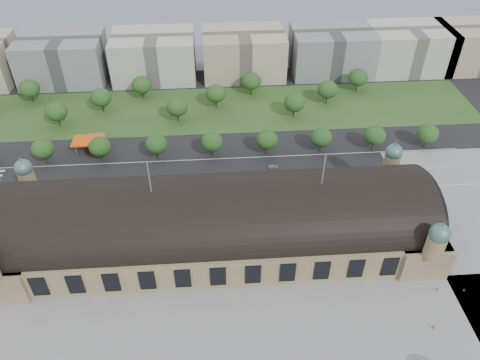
{
  "coord_description": "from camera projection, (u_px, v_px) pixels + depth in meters",
  "views": [
    {
      "loc": [
        0.07,
        -115.02,
        122.36
      ],
      "look_at": [
        9.65,
        17.96,
        14.0
      ],
      "focal_mm": 35.0,
      "sensor_mm": 36.0,
      "label": 1
    }
  ],
  "objects": [
    {
      "name": "ground",
      "position": [
        217.0,
        243.0,
        166.19
      ],
      "size": [
        900.0,
        900.0,
        0.0
      ],
      "primitive_type": "plane",
      "color": "black",
      "rests_on": "ground"
    },
    {
      "name": "station",
      "position": [
        216.0,
        223.0,
        159.71
      ],
      "size": [
        150.0,
        48.4,
        44.3
      ],
      "color": "#93845B",
      "rests_on": "ground"
    },
    {
      "name": "plaza_south",
      "position": [
        257.0,
        355.0,
        132.69
      ],
      "size": [
        190.0,
        48.0,
        0.12
      ],
      "primitive_type": "cube",
      "color": "gray",
      "rests_on": "ground"
    },
    {
      "name": "road_slab",
      "position": [
        166.0,
        179.0,
        194.49
      ],
      "size": [
        260.0,
        26.0,
        0.1
      ],
      "primitive_type": "cube",
      "color": "black",
      "rests_on": "ground"
    },
    {
      "name": "grass_belt",
      "position": [
        181.0,
        111.0,
        237.34
      ],
      "size": [
        300.0,
        45.0,
        0.1
      ],
      "primitive_type": "cube",
      "color": "#284B1E",
      "rests_on": "ground"
    },
    {
      "name": "petrol_station",
      "position": [
        93.0,
        140.0,
        211.86
      ],
      "size": [
        14.0,
        13.0,
        5.05
      ],
      "color": "#EC510D",
      "rests_on": "ground"
    },
    {
      "name": "office_2",
      "position": [
        63.0,
        59.0,
        257.11
      ],
      "size": [
        45.0,
        32.0,
        24.0
      ],
      "primitive_type": "cube",
      "color": "gray",
      "rests_on": "ground"
    },
    {
      "name": "office_3",
      "position": [
        154.0,
        56.0,
        259.89
      ],
      "size": [
        45.0,
        32.0,
        24.0
      ],
      "primitive_type": "cube",
      "color": "#B3B1A9",
      "rests_on": "ground"
    },
    {
      "name": "office_4",
      "position": [
        244.0,
        53.0,
        262.68
      ],
      "size": [
        45.0,
        32.0,
        24.0
      ],
      "primitive_type": "cube",
      "color": "#B5A68E",
      "rests_on": "ground"
    },
    {
      "name": "office_5",
      "position": [
        331.0,
        51.0,
        265.47
      ],
      "size": [
        45.0,
        32.0,
        24.0
      ],
      "primitive_type": "cube",
      "color": "gray",
      "rests_on": "ground"
    },
    {
      "name": "office_6",
      "position": [
        409.0,
        48.0,
        267.98
      ],
      "size": [
        45.0,
        32.0,
        24.0
      ],
      "primitive_type": "cube",
      "color": "#B3B1A9",
      "rests_on": "ground"
    },
    {
      "name": "office_7",
      "position": [
        476.0,
        46.0,
        270.21
      ],
      "size": [
        45.0,
        32.0,
        24.0
      ],
      "primitive_type": "cube",
      "color": "#B5A68E",
      "rests_on": "ground"
    },
    {
      "name": "tree_row_2",
      "position": [
        43.0,
        149.0,
        198.52
      ],
      "size": [
        9.6,
        9.6,
        11.52
      ],
      "color": "#2D2116",
      "rests_on": "ground"
    },
    {
      "name": "tree_row_3",
      "position": [
        100.0,
        147.0,
        199.85
      ],
      "size": [
        9.6,
        9.6,
        11.52
      ],
      "color": "#2D2116",
      "rests_on": "ground"
    },
    {
      "name": "tree_row_4",
      "position": [
        156.0,
        144.0,
        201.19
      ],
      "size": [
        9.6,
        9.6,
        11.52
      ],
      "color": "#2D2116",
      "rests_on": "ground"
    },
    {
      "name": "tree_row_5",
      "position": [
        212.0,
        142.0,
        202.53
      ],
      "size": [
        9.6,
        9.6,
        11.52
      ],
      "color": "#2D2116",
      "rests_on": "ground"
    },
    {
      "name": "tree_row_6",
      "position": [
        267.0,
        140.0,
        203.87
      ],
      "size": [
        9.6,
        9.6,
        11.52
      ],
      "color": "#2D2116",
      "rests_on": "ground"
    },
    {
      "name": "tree_row_7",
      "position": [
        321.0,
        138.0,
        205.21
      ],
      "size": [
        9.6,
        9.6,
        11.52
      ],
      "color": "#2D2116",
      "rests_on": "ground"
    },
    {
      "name": "tree_row_8",
      "position": [
        375.0,
        135.0,
        206.54
      ],
      "size": [
        9.6,
        9.6,
        11.52
      ],
      "color": "#2D2116",
      "rests_on": "ground"
    },
    {
      "name": "tree_row_9",
      "position": [
        428.0,
        133.0,
        207.88
      ],
      "size": [
        9.6,
        9.6,
        11.52
      ],
      "color": "#2D2116",
      "rests_on": "ground"
    },
    {
      "name": "tree_belt_2",
      "position": [
        29.0,
        89.0,
        238.81
      ],
      "size": [
        10.4,
        10.4,
        12.48
      ],
      "color": "#2D2116",
      "rests_on": "ground"
    },
    {
      "name": "tree_belt_3",
      "position": [
        56.0,
        111.0,
        221.29
      ],
      "size": [
        10.4,
        10.4,
        12.48
      ],
      "color": "#2D2116",
      "rests_on": "ground"
    },
    {
      "name": "tree_belt_4",
      "position": [
        101.0,
        97.0,
        231.64
      ],
      "size": [
        10.4,
        10.4,
        12.48
      ],
      "color": "#2D2116",
      "rests_on": "ground"
    },
    {
      "name": "tree_belt_5",
      "position": [
        142.0,
        85.0,
        241.98
      ],
      "size": [
        10.4,
        10.4,
        12.48
      ],
      "color": "#2D2116",
      "rests_on": "ground"
    },
    {
      "name": "tree_belt_6",
      "position": [
        177.0,
        107.0,
        224.47
      ],
      "size": [
        10.4,
        10.4,
        12.48
      ],
      "color": "#2D2116",
      "rests_on": "ground"
    },
    {
      "name": "tree_belt_7",
      "position": [
        216.0,
        93.0,
        234.81
      ],
      "size": [
        10.4,
        10.4,
        12.48
      ],
      "color": "#2D2116",
      "rests_on": "ground"
    },
    {
      "name": "tree_belt_8",
      "position": [
        251.0,
        81.0,
        245.16
      ],
      "size": [
        10.4,
        10.4,
        12.48
      ],
      "color": "#2D2116",
      "rests_on": "ground"
    },
    {
      "name": "tree_belt_9",
      "position": [
        295.0,
        103.0,
        227.64
      ],
      "size": [
        10.4,
        10.4,
        12.48
      ],
      "color": "#2D2116",
      "rests_on": "ground"
    },
    {
      "name": "tree_belt_10",
      "position": [
        328.0,
        90.0,
        237.99
      ],
      "size": [
        10.4,
        10.4,
        12.48
      ],
      "color": "#2D2116",
      "rests_on": "ground"
    },
    {
      "name": "tree_belt_11",
      "position": [
        358.0,
        78.0,
        248.34
      ],
      "size": [
        10.4,
        10.4,
        12.48
      ],
      "color": "#2D2116",
      "rests_on": "ground"
    },
    {
      "name": "traffic_car_1",
      "position": [
        21.0,
        185.0,
        190.39
      ],
      "size": [
        4.83,
        2.18,
        1.54
      ],
      "primitive_type": "imported",
      "rotation": [
        0.0,
        0.0,
        1.69
      ],
      "color": "#94959C",
      "rests_on": "ground"
    },
    {
      "name": "traffic_car_2",
      "position": [
        95.0,
        183.0,
        191.23
      ],
      "size": [
        5.04,
        2.46,
        1.38
      ],
      "primitive_type": "imported",
      "rotation": [
        0.0,
        0.0,
        -1.54
      ],
      "color": "black",
      "rests_on": "ground"
    },
    {
      "name": "traffic_car_3",
      "position": [
        99.0,
        180.0,
        193.08
      ],
      "size": [
        4.51,
        1.98,
        1.29
      ],
      "primitive_type": "imported",
      "rotation": [
        0.0,
        0.0,
        1.53
      ],
      "color": "maroon",
      "rests_on": "ground"
    },
    {
      "name": "traffic_car_5",
      "position": [
        273.0,
        167.0,
        199.86
      ],
      "size": [
        4.45,
        1.91,
        1.43
      ],
      "primitive_type": "imported",
      "rotation": [
        0.0,
        0.0,
        1.66
      ],
      "color": "#585B60",
      "rests_on": "ground"
    },
    {
      "name": "traffic_car_6",
      "position": [
        419.0,
        180.0,
        192.57
      ],
      "size": [
        6.02,
        2.91,
        1.65
      ],
      "primitive_type": "imported",
      "rotation": [
        0.0,
        0.0,
        -1.54
      ],
      "color": "silver",
      "rests_on": "ground"
    },
    {
      "name": "parked_car_0",
      "position": [
        5.0,
        212.0,
        177.76
      ],
      "size": [
        4.44,
        2.84,
        1.38
      ],
      "primitive_type": "imported",
      "rotation": [
        0.0,
        0.0,
        -1.21
      ],
      "color": "black",
      "rests_on": "ground"
    },
    {
      "name": "parked_car_1",
      "position": [
        98.0,
        202.0,
        182.58
      ],
      "size": [
        5.26,
        4.17,
        1.33
      ],
      "primitive_type": "imported",
      "rotation": [
        0.0,
        0.0,
        -1.09
      ],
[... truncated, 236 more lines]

